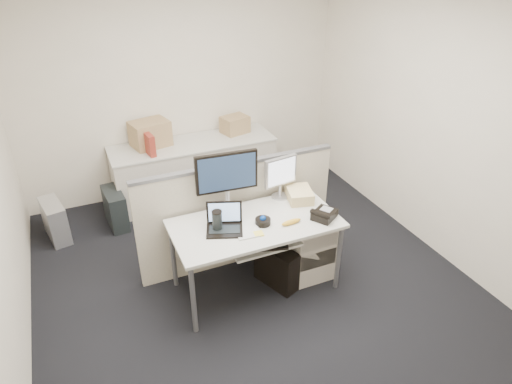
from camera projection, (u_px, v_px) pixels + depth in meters
name	position (u px, v px, depth m)	size (l,w,h in m)	color
floor	(256.00, 286.00, 4.42)	(4.00, 4.50, 0.01)	black
wall_back	(182.00, 87.00, 5.55)	(4.00, 0.02, 2.70)	silver
wall_front	(464.00, 365.00, 1.96)	(4.00, 0.02, 2.70)	silver
wall_right	(443.00, 124.00, 4.45)	(0.02, 4.50, 2.70)	silver
desk	(255.00, 229.00, 4.09)	(1.50, 0.75, 0.73)	silver
keyboard_tray	(264.00, 243.00, 3.97)	(0.62, 0.32, 0.02)	silver
drawer_pedestal	(305.00, 242.00, 4.49)	(0.40, 0.55, 0.65)	#ADA598
cubicle_partition	(237.00, 215.00, 4.50)	(2.00, 0.06, 1.10)	beige
back_counter	(195.00, 170.00, 5.78)	(2.00, 0.60, 0.72)	#ADA598
monitor_main	(227.00, 182.00, 4.13)	(0.57, 0.22, 0.57)	black
monitor_small	(280.00, 178.00, 4.35)	(0.34, 0.17, 0.42)	#B7B7BC
laptop	(224.00, 220.00, 3.88)	(0.31, 0.23, 0.23)	black
trackball	(263.00, 221.00, 4.03)	(0.14, 0.14, 0.05)	black
desk_phone	(324.00, 215.00, 4.11)	(0.22, 0.18, 0.07)	black
paper_stack	(246.00, 230.00, 3.95)	(0.21, 0.27, 0.01)	silver
sticky_pad	(259.00, 234.00, 3.90)	(0.08, 0.08, 0.01)	#F3DC49
travel_mug	(217.00, 221.00, 3.91)	(0.09, 0.09, 0.18)	black
banana	(291.00, 222.00, 4.03)	(0.20, 0.05, 0.04)	gold
cellphone	(232.00, 214.00, 4.16)	(0.05, 0.10, 0.01)	black
manila_folders	(299.00, 195.00, 4.39)	(0.23, 0.29, 0.11)	tan
keyboard	(260.00, 245.00, 3.91)	(0.46, 0.16, 0.03)	black
pc_tower_desk	(277.00, 266.00, 4.35)	(0.18, 0.44, 0.41)	black
pc_tower_spare_dark	(115.00, 208.00, 5.25)	(0.19, 0.47, 0.44)	black
pc_tower_spare_silver	(55.00, 221.00, 5.02)	(0.19, 0.47, 0.44)	#B7B7BC
cardboard_box_left	(150.00, 134.00, 5.45)	(0.43, 0.32, 0.32)	tan
cardboard_box_right	(235.00, 125.00, 5.84)	(0.32, 0.25, 0.23)	tan
red_binder	(149.00, 144.00, 5.27)	(0.07, 0.29, 0.27)	maroon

